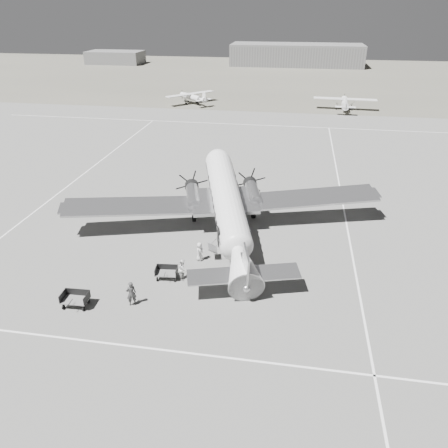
{
  "coord_description": "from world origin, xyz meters",
  "views": [
    {
      "loc": [
        6.75,
        -32.71,
        18.28
      ],
      "look_at": [
        1.51,
        -1.46,
        2.2
      ],
      "focal_mm": 35.0,
      "sensor_mm": 36.0,
      "label": 1
    }
  ],
  "objects_px": {
    "dc3_airliner": "(228,208)",
    "baggage_cart_far": "(75,300)",
    "ramp_agent": "(183,269)",
    "shed_secondary": "(115,57)",
    "passenger": "(200,252)",
    "light_plane_left": "(192,98)",
    "light_plane_right": "(345,104)",
    "ground_crew": "(131,293)",
    "hangar_main": "(296,55)",
    "baggage_cart_near": "(167,273)"
  },
  "relations": [
    {
      "from": "dc3_airliner",
      "to": "ramp_agent",
      "type": "bearing_deg",
      "value": -124.13
    },
    {
      "from": "light_plane_left",
      "to": "passenger",
      "type": "relative_size",
      "value": 7.08
    },
    {
      "from": "baggage_cart_near",
      "to": "baggage_cart_far",
      "type": "height_order",
      "value": "baggage_cart_far"
    },
    {
      "from": "shed_secondary",
      "to": "baggage_cart_far",
      "type": "bearing_deg",
      "value": -69.14
    },
    {
      "from": "ground_crew",
      "to": "passenger",
      "type": "bearing_deg",
      "value": -149.72
    },
    {
      "from": "light_plane_left",
      "to": "light_plane_right",
      "type": "distance_m",
      "value": 29.93
    },
    {
      "from": "baggage_cart_far",
      "to": "ramp_agent",
      "type": "bearing_deg",
      "value": 33.02
    },
    {
      "from": "light_plane_left",
      "to": "passenger",
      "type": "distance_m",
      "value": 60.44
    },
    {
      "from": "ground_crew",
      "to": "light_plane_right",
      "type": "bearing_deg",
      "value": -138.71
    },
    {
      "from": "light_plane_right",
      "to": "ground_crew",
      "type": "bearing_deg",
      "value": -103.24
    },
    {
      "from": "light_plane_left",
      "to": "baggage_cart_near",
      "type": "relative_size",
      "value": 6.59
    },
    {
      "from": "passenger",
      "to": "ramp_agent",
      "type": "bearing_deg",
      "value": -175.46
    },
    {
      "from": "baggage_cart_near",
      "to": "passenger",
      "type": "relative_size",
      "value": 1.07
    },
    {
      "from": "shed_secondary",
      "to": "passenger",
      "type": "relative_size",
      "value": 11.48
    },
    {
      "from": "baggage_cart_near",
      "to": "ramp_agent",
      "type": "xyz_separation_m",
      "value": [
        1.2,
        0.21,
        0.34
      ]
    },
    {
      "from": "baggage_cart_near",
      "to": "ramp_agent",
      "type": "bearing_deg",
      "value": 4.15
    },
    {
      "from": "hangar_main",
      "to": "baggage_cart_far",
      "type": "xyz_separation_m",
      "value": [
        -12.02,
        -130.91,
        -2.78
      ]
    },
    {
      "from": "hangar_main",
      "to": "light_plane_right",
      "type": "relative_size",
      "value": 3.55
    },
    {
      "from": "hangar_main",
      "to": "ground_crew",
      "type": "distance_m",
      "value": 130.42
    },
    {
      "from": "ramp_agent",
      "to": "passenger",
      "type": "height_order",
      "value": "ramp_agent"
    },
    {
      "from": "shed_secondary",
      "to": "baggage_cart_near",
      "type": "relative_size",
      "value": 10.69
    },
    {
      "from": "shed_secondary",
      "to": "dc3_airliner",
      "type": "distance_m",
      "value": 127.65
    },
    {
      "from": "baggage_cart_near",
      "to": "dc3_airliner",
      "type": "bearing_deg",
      "value": 58.94
    },
    {
      "from": "baggage_cart_far",
      "to": "ground_crew",
      "type": "distance_m",
      "value": 3.78
    },
    {
      "from": "hangar_main",
      "to": "baggage_cart_near",
      "type": "xyz_separation_m",
      "value": [
        -6.93,
        -126.69,
        -2.82
      ]
    },
    {
      "from": "dc3_airliner",
      "to": "baggage_cart_far",
      "type": "bearing_deg",
      "value": -143.17
    },
    {
      "from": "baggage_cart_near",
      "to": "ground_crew",
      "type": "bearing_deg",
      "value": -118.12
    },
    {
      "from": "hangar_main",
      "to": "baggage_cart_near",
      "type": "distance_m",
      "value": 126.91
    },
    {
      "from": "shed_secondary",
      "to": "baggage_cart_far",
      "type": "height_order",
      "value": "shed_secondary"
    },
    {
      "from": "ramp_agent",
      "to": "passenger",
      "type": "relative_size",
      "value": 1.04
    },
    {
      "from": "baggage_cart_near",
      "to": "shed_secondary",
      "type": "bearing_deg",
      "value": 107.88
    },
    {
      "from": "ground_crew",
      "to": "shed_secondary",
      "type": "bearing_deg",
      "value": -99.96
    },
    {
      "from": "shed_secondary",
      "to": "light_plane_left",
      "type": "height_order",
      "value": "shed_secondary"
    },
    {
      "from": "shed_secondary",
      "to": "light_plane_right",
      "type": "xyz_separation_m",
      "value": [
        70.42,
        -61.03,
        -0.77
      ]
    },
    {
      "from": "hangar_main",
      "to": "shed_secondary",
      "type": "bearing_deg",
      "value": -175.24
    },
    {
      "from": "baggage_cart_far",
      "to": "ramp_agent",
      "type": "xyz_separation_m",
      "value": [
        6.3,
        4.43,
        0.29
      ]
    },
    {
      "from": "light_plane_left",
      "to": "ground_crew",
      "type": "relative_size",
      "value": 6.08
    },
    {
      "from": "hangar_main",
      "to": "light_plane_left",
      "type": "bearing_deg",
      "value": -106.68
    },
    {
      "from": "shed_secondary",
      "to": "baggage_cart_near",
      "type": "bearing_deg",
      "value": -66.44
    },
    {
      "from": "shed_secondary",
      "to": "ground_crew",
      "type": "distance_m",
      "value": 135.37
    },
    {
      "from": "light_plane_right",
      "to": "ramp_agent",
      "type": "xyz_separation_m",
      "value": [
        -16.15,
        -60.45,
        -0.41
      ]
    },
    {
      "from": "light_plane_right",
      "to": "ground_crew",
      "type": "distance_m",
      "value": 66.79
    },
    {
      "from": "hangar_main",
      "to": "dc3_airliner",
      "type": "relative_size",
      "value": 1.46
    },
    {
      "from": "light_plane_left",
      "to": "light_plane_right",
      "type": "height_order",
      "value": "light_plane_right"
    },
    {
      "from": "light_plane_left",
      "to": "light_plane_right",
      "type": "bearing_deg",
      "value": -49.75
    },
    {
      "from": "ground_crew",
      "to": "ramp_agent",
      "type": "distance_m",
      "value": 4.48
    },
    {
      "from": "hangar_main",
      "to": "baggage_cart_far",
      "type": "distance_m",
      "value": 131.49
    },
    {
      "from": "light_plane_left",
      "to": "baggage_cart_near",
      "type": "distance_m",
      "value": 62.9
    },
    {
      "from": "passenger",
      "to": "dc3_airliner",
      "type": "bearing_deg",
      "value": -1.56
    },
    {
      "from": "light_plane_left",
      "to": "light_plane_right",
      "type": "xyz_separation_m",
      "value": [
        29.91,
        -0.96,
        0.07
      ]
    }
  ]
}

